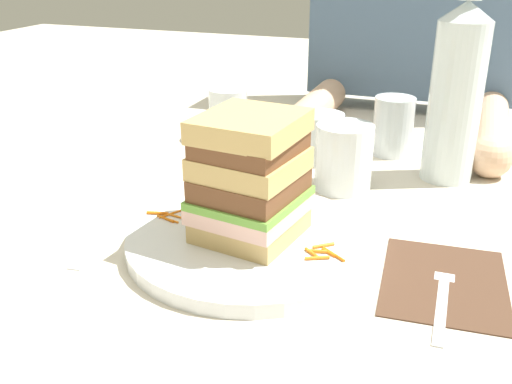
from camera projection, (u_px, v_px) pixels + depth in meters
The scene contains 24 objects.
ground_plane at pixel (250, 247), 0.66m from camera, with size 3.00×3.00×0.00m, color beige.
main_plate at pixel (247, 241), 0.66m from camera, with size 0.28×0.28×0.02m, color white.
sandwich at pixel (247, 178), 0.63m from camera, with size 0.12×0.13×0.14m.
carrot_shred_0 at pixel (171, 214), 0.70m from camera, with size 0.00×0.00×0.03m, color orange.
carrot_shred_1 at pixel (167, 217), 0.69m from camera, with size 0.00×0.00×0.03m, color orange.
carrot_shred_2 at pixel (194, 215), 0.70m from camera, with size 0.00×0.00×0.02m, color orange.
carrot_shred_3 at pixel (158, 213), 0.70m from camera, with size 0.00×0.00×0.03m, color orange.
carrot_shred_4 at pixel (189, 212), 0.70m from camera, with size 0.00×0.00×0.02m, color orange.
carrot_shred_5 at pixel (179, 217), 0.69m from camera, with size 0.00×0.00×0.03m, color orange.
carrot_shred_6 at pixel (166, 220), 0.68m from camera, with size 0.00×0.00×0.03m, color orange.
carrot_shred_7 at pixel (329, 253), 0.61m from camera, with size 0.00×0.00×0.02m, color orange.
carrot_shred_8 at pixel (324, 244), 0.63m from camera, with size 0.00×0.00×0.02m, color orange.
carrot_shred_9 at pixel (317, 251), 0.61m from camera, with size 0.00×0.00×0.02m, color orange.
carrot_shred_10 at pixel (333, 254), 0.61m from camera, with size 0.00×0.00×0.03m, color orange.
carrot_shred_11 at pixel (312, 253), 0.61m from camera, with size 0.00×0.00×0.02m, color orange.
carrot_shred_12 at pixel (317, 258), 0.60m from camera, with size 0.00×0.00×0.03m, color orange.
napkin_dark at pixel (444, 281), 0.59m from camera, with size 0.12×0.16×0.00m, color #4C3323.
fork at pixel (443, 290), 0.57m from camera, with size 0.02×0.17×0.00m.
knife at pixel (113, 230), 0.70m from camera, with size 0.04×0.20×0.00m.
juice_glass at pixel (343, 161), 0.80m from camera, with size 0.08×0.08×0.09m.
water_bottle at pixel (456, 91), 0.80m from camera, with size 0.07×0.07×0.29m.
empty_tumbler_0 at pixel (321, 138), 0.91m from camera, with size 0.07×0.07×0.08m, color silver.
empty_tumbler_1 at pixel (228, 115), 1.00m from camera, with size 0.07×0.07×0.09m, color silver.
empty_tumbler_2 at pixel (393, 126), 0.93m from camera, with size 0.06×0.06×0.09m, color silver.
Camera 1 is at (0.21, -0.54, 0.32)m, focal length 41.10 mm.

